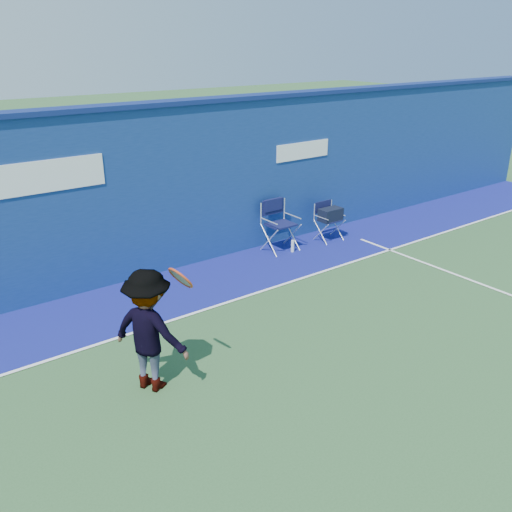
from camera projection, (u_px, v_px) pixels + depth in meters
ground at (347, 413)px, 6.35m from camera, size 80.00×80.00×0.00m
stadium_wall at (142, 191)px, 9.65m from camera, size 24.00×0.50×3.08m
out_of_bounds_strip at (177, 291)px, 9.40m from camera, size 24.00×1.80×0.01m
court_lines at (312, 387)px, 6.79m from camera, size 24.00×12.00×0.01m
directors_chair_left at (280, 234)px, 11.13m from camera, size 0.61×0.57×1.04m
directors_chair_right at (329, 225)px, 11.68m from camera, size 0.50×0.45×0.83m
water_bottle at (293, 246)px, 11.09m from camera, size 0.07×0.07×0.26m
tennis_player at (149, 330)px, 6.55m from camera, size 1.05×1.18×1.58m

